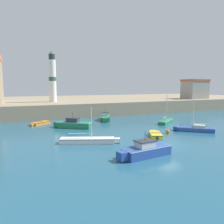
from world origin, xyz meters
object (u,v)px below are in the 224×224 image
motorboat_blue_4 (145,150)px  dinghy_yellow_2 (155,135)px  motorboat_green_8 (105,117)px  lighthouse (52,78)px  sailboat_blue_6 (195,129)px  motorboat_green_7 (73,124)px  harbor_shed_near_wharf (195,89)px  dinghy_orange_0 (40,123)px  sailboat_green_5 (166,121)px  sailboat_white_1 (89,140)px  mooring_buoy (168,132)px

motorboat_blue_4 → dinghy_yellow_2: bearing=48.7°
motorboat_green_8 → lighthouse: 17.07m
sailboat_blue_6 → motorboat_green_7: (-15.76, 9.86, 0.20)m
motorboat_green_7 → harbor_shed_near_wharf: harbor_shed_near_wharf is taller
dinghy_orange_0 → lighthouse: 15.75m
dinghy_orange_0 → dinghy_yellow_2: 20.53m
sailboat_green_5 → motorboat_green_8: sailboat_green_5 is taller
sailboat_white_1 → lighthouse: size_ratio=0.60×
dinghy_orange_0 → motorboat_green_8: motorboat_green_8 is taller
motorboat_green_7 → mooring_buoy: bearing=-39.6°
dinghy_yellow_2 → dinghy_orange_0: bearing=129.1°
motorboat_blue_4 → dinghy_orange_0: bearing=108.5°
sailboat_white_1 → harbor_shed_near_wharf: size_ratio=1.05×
sailboat_white_1 → motorboat_blue_4: size_ratio=1.21×
motorboat_green_8 → harbor_shed_near_wharf: (32.06, 9.70, 5.18)m
lighthouse → sailboat_green_5: bearing=-50.6°
dinghy_orange_0 → lighthouse: bearing=71.7°
harbor_shed_near_wharf → motorboat_green_8: bearing=-163.2°
dinghy_orange_0 → mooring_buoy: 21.67m
sailboat_blue_6 → harbor_shed_near_wharf: (23.92, 24.94, 5.35)m
sailboat_white_1 → motorboat_green_7: 9.91m
lighthouse → sailboat_blue_6: bearing=-60.2°
motorboat_green_7 → motorboat_blue_4: bearing=-80.1°
motorboat_blue_4 → harbor_shed_near_wharf: size_ratio=0.86×
sailboat_white_1 → harbor_shed_near_wharf: harbor_shed_near_wharf is taller
sailboat_white_1 → sailboat_green_5: 18.64m
dinghy_yellow_2 → harbor_shed_near_wharf: size_ratio=0.59×
sailboat_white_1 → sailboat_blue_6: bearing=0.1°
motorboat_blue_4 → motorboat_green_7: size_ratio=1.01×
sailboat_white_1 → mooring_buoy: bearing=2.8°
dinghy_orange_0 → motorboat_green_7: motorboat_green_7 is taller
motorboat_blue_4 → sailboat_blue_6: size_ratio=1.04×
sailboat_blue_6 → mooring_buoy: 4.53m
sailboat_white_1 → sailboat_green_5: bearing=24.4°
mooring_buoy → dinghy_yellow_2: bearing=-158.9°
motorboat_blue_4 → mooring_buoy: (8.36, 7.38, -0.33)m
motorboat_green_8 → motorboat_green_7: bearing=-144.8°
sailboat_blue_6 → motorboat_green_7: sailboat_blue_6 is taller
motorboat_blue_4 → sailboat_green_5: sailboat_green_5 is taller
dinghy_orange_0 → motorboat_blue_4: size_ratio=0.66×
sailboat_green_5 → sailboat_white_1: bearing=-155.6°
dinghy_yellow_2 → motorboat_blue_4: motorboat_blue_4 is taller
sailboat_blue_6 → mooring_buoy: bearing=173.1°
sailboat_white_1 → lighthouse: 29.28m
sailboat_white_1 → motorboat_blue_4: sailboat_white_1 is taller
lighthouse → sailboat_white_1: bearing=-90.5°
harbor_shed_near_wharf → dinghy_orange_0: bearing=-167.8°
mooring_buoy → lighthouse: 31.00m
dinghy_orange_0 → motorboat_blue_4: (7.43, -22.22, 0.36)m
dinghy_orange_0 → sailboat_white_1: size_ratio=0.55×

